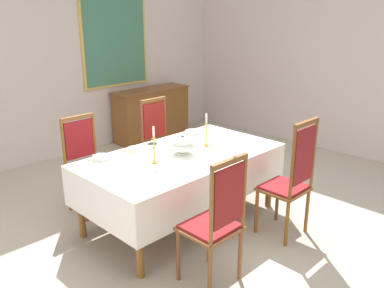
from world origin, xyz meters
name	(u,v)px	position (x,y,z in m)	size (l,w,h in m)	color
ground	(188,224)	(0.00, 0.00, -0.02)	(6.78, 5.93, 0.04)	#B5AA9A
back_wall	(44,56)	(0.00, 3.01, 1.58)	(6.78, 0.08, 3.16)	beige
right_wall	(346,53)	(3.43, 0.00, 1.58)	(0.08, 5.93, 3.16)	beige
dining_table	(182,161)	(0.00, 0.09, 0.70)	(2.11, 1.14, 0.77)	brown
tablecloth	(182,164)	(0.00, 0.09, 0.66)	(2.13, 1.16, 0.42)	white
chair_south_a	(216,220)	(-0.56, -0.89, 0.59)	(0.44, 0.42, 1.15)	brown
chair_north_a	(87,162)	(-0.56, 1.06, 0.57)	(0.44, 0.42, 1.09)	brown
chair_south_b	(291,179)	(0.54, -0.89, 0.62)	(0.44, 0.42, 1.24)	brown
chair_north_b	(160,140)	(0.54, 1.07, 0.58)	(0.44, 0.42, 1.12)	brown
soup_tureen	(183,145)	(0.01, 0.09, 0.87)	(0.25, 0.25, 0.20)	white
candlestick_west	(154,148)	(-0.37, 0.09, 0.93)	(0.07, 0.07, 0.37)	gold
candlestick_east	(206,133)	(0.37, 0.09, 0.92)	(0.07, 0.07, 0.37)	gold
bowl_near_left	(101,157)	(-0.68, 0.55, 0.80)	(0.17, 0.17, 0.04)	white
bowl_near_right	(135,148)	(-0.27, 0.53, 0.79)	(0.15, 0.15, 0.03)	white
bowl_far_left	(152,145)	(-0.05, 0.51, 0.79)	(0.14, 0.14, 0.03)	white
bowl_far_right	(192,132)	(0.60, 0.54, 0.80)	(0.18, 0.18, 0.04)	white
spoon_primary	(90,161)	(-0.79, 0.58, 0.78)	(0.06, 0.17, 0.01)	gold
spoon_secondary	(126,151)	(-0.38, 0.56, 0.78)	(0.03, 0.18, 0.01)	gold
sideboard	(152,114)	(1.74, 2.69, 0.45)	(1.44, 0.48, 0.90)	brown
framed_painting	(115,40)	(1.22, 2.94, 1.74)	(1.26, 0.05, 1.51)	#D1B251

